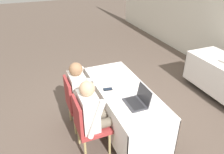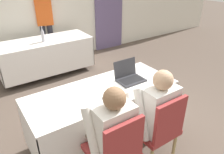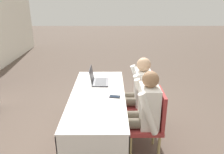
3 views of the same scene
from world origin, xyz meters
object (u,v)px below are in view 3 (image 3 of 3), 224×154
Objects in this scene: chair_near_right at (144,100)px; person_checkered_shirt at (142,110)px; chair_near_left at (150,121)px; person_white_shirt at (137,91)px; laptop at (98,80)px; cell_phone at (115,97)px.

person_checkered_shirt is at bearing -10.26° from chair_near_right.
person_white_shirt is at bearing -169.74° from chair_near_left.
chair_near_right is 0.77× the size of person_white_shirt.
chair_near_left is 1.00× the size of chair_near_right.
laptop is 1.01m from chair_near_left.
laptop is at bearing -139.85° from person_checkered_shirt.
person_white_shirt is (0.57, 0.00, 0.00)m from person_checkered_shirt.
laptop is 0.75m from chair_near_right.
laptop is 2.26× the size of cell_phone.
chair_near_right is at bearing 169.74° from person_checkered_shirt.
cell_phone is 0.17× the size of chair_near_right.
person_checkered_shirt is 1.00× the size of person_white_shirt.
laptop is at bearing -100.23° from chair_near_right.
chair_near_right is (-0.12, -0.69, -0.28)m from laptop.
person_white_shirt is (0.57, 0.10, 0.16)m from chair_near_left.
laptop is 0.55m from cell_phone.
cell_phone is at bearing -114.74° from chair_near_left.
chair_near_left reaches higher than cell_phone.
person_checkered_shirt is (0.00, 0.10, 0.16)m from chair_near_left.
chair_near_left is 0.60m from person_white_shirt.
chair_near_left is at bearing 0.00° from chair_near_right.
chair_near_left is at bearing 90.00° from person_checkered_shirt.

